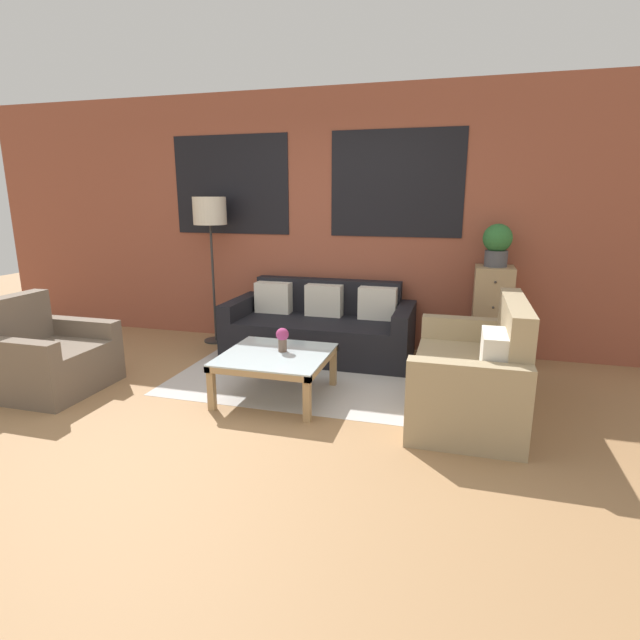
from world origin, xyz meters
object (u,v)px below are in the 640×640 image
at_px(potted_plant, 497,243).
at_px(flower_vase, 282,338).
at_px(floor_lamp, 210,217).
at_px(couch_dark, 320,329).
at_px(drawer_cabinet, 491,315).
at_px(armchair_corner, 49,359).
at_px(coffee_table, 276,360).
at_px(settee_vintage, 473,376).

xyz_separation_m(potted_plant, flower_vase, (-1.75, -1.39, -0.72)).
bearing_deg(potted_plant, floor_lamp, -178.92).
distance_m(couch_dark, drawer_cabinet, 1.77).
bearing_deg(couch_dark, armchair_corner, -141.11).
bearing_deg(flower_vase, coffee_table, -116.68).
distance_m(floor_lamp, flower_vase, 2.10).
distance_m(couch_dark, flower_vase, 1.20).
distance_m(armchair_corner, floor_lamp, 2.24).
xyz_separation_m(floor_lamp, potted_plant, (3.07, 0.06, -0.22)).
bearing_deg(couch_dark, coffee_table, -91.80).
bearing_deg(floor_lamp, flower_vase, -45.04).
bearing_deg(flower_vase, couch_dark, 89.84).
bearing_deg(armchair_corner, potted_plant, 26.06).
height_order(armchair_corner, coffee_table, armchair_corner).
bearing_deg(settee_vintage, potted_plant, 82.35).
bearing_deg(floor_lamp, drawer_cabinet, 1.08).
relative_size(drawer_cabinet, potted_plant, 2.38).
height_order(couch_dark, armchair_corner, armchair_corner).
xyz_separation_m(settee_vintage, coffee_table, (-1.60, -0.10, 0.02)).
xyz_separation_m(couch_dark, floor_lamp, (-1.33, 0.15, 1.16)).
bearing_deg(potted_plant, drawer_cabinet, -90.00).
relative_size(coffee_table, floor_lamp, 0.52).
bearing_deg(armchair_corner, drawer_cabinet, 26.06).
xyz_separation_m(armchair_corner, flower_vase, (2.02, 0.45, 0.23)).
height_order(floor_lamp, flower_vase, floor_lamp).
height_order(settee_vintage, floor_lamp, floor_lamp).
bearing_deg(potted_plant, settee_vintage, -97.65).
bearing_deg(flower_vase, potted_plant, 38.46).
height_order(armchair_corner, flower_vase, armchair_corner).
relative_size(settee_vintage, flower_vase, 6.99).
bearing_deg(coffee_table, flower_vase, 63.32).
bearing_deg(armchair_corner, couch_dark, 38.89).
xyz_separation_m(coffee_table, drawer_cabinet, (1.78, 1.46, 0.17)).
bearing_deg(armchair_corner, settee_vintage, 7.64).
xyz_separation_m(settee_vintage, armchair_corner, (-3.58, -0.48, -0.03)).
height_order(couch_dark, potted_plant, potted_plant).
xyz_separation_m(couch_dark, flower_vase, (-0.00, -1.18, 0.22)).
distance_m(settee_vintage, flower_vase, 1.58).
distance_m(armchair_corner, potted_plant, 4.30).
relative_size(settee_vintage, drawer_cabinet, 1.44).
height_order(floor_lamp, potted_plant, floor_lamp).
distance_m(couch_dark, settee_vintage, 1.94).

